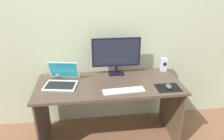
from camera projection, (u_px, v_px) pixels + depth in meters
The scene contains 10 objects.
ground_plane at pixel (109, 136), 2.60m from camera, with size 8.00×8.00×0.00m, color brown.
wall_back at pixel (105, 28), 2.50m from camera, with size 6.00×0.04×2.50m, color #B6C09D.
desk at pixel (109, 94), 2.37m from camera, with size 1.58×0.68×0.73m.
monitor at pixel (116, 54), 2.45m from camera, with size 0.57×0.14×0.44m.
speaker_right at pixel (164, 65), 2.59m from camera, with size 0.07×0.07×0.16m.
laptop at pixel (62, 80), 2.27m from camera, with size 0.39×0.37×0.23m.
fishbowl at pixel (59, 71), 2.45m from camera, with size 0.14×0.14×0.14m, color silver.
keyboard_external at pixel (124, 91), 2.15m from camera, with size 0.43×0.11×0.01m, color white.
mousepad at pixel (168, 88), 2.21m from camera, with size 0.25×0.20×0.00m, color black.
mouse at pixel (169, 86), 2.20m from camera, with size 0.06×0.10×0.04m, color #425547.
Camera 1 is at (-0.24, -2.06, 1.76)m, focal length 33.87 mm.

